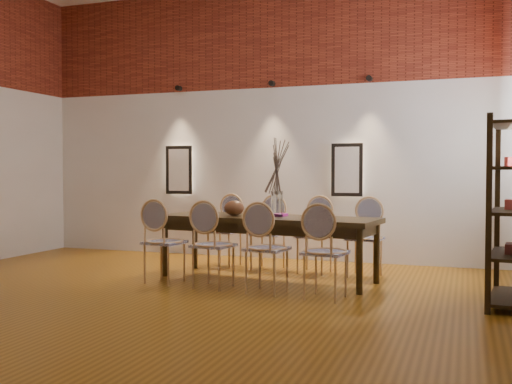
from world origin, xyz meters
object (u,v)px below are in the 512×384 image
(chair_far_b, at_px, (268,233))
(book, at_px, (275,215))
(chair_near_d, at_px, (325,252))
(chair_far_c, at_px, (314,236))
(vase, at_px, (277,204))
(chair_near_a, at_px, (165,242))
(dining_table, at_px, (267,248))
(chair_far_d, at_px, (365,238))
(chair_near_b, at_px, (213,245))
(chair_far_a, at_px, (224,231))
(shelving_rack, at_px, (511,211))
(bowl, at_px, (234,208))
(chair_near_c, at_px, (267,248))

(chair_far_b, relative_size, book, 3.62)
(chair_near_d, relative_size, chair_far_c, 1.00)
(chair_far_c, distance_m, vase, 0.84)
(chair_near_d, xyz_separation_m, chair_far_c, (-0.48, 1.46, 0.00))
(chair_near_a, height_order, chair_near_d, same)
(dining_table, distance_m, chair_far_c, 0.78)
(dining_table, bearing_deg, chair_far_d, 35.60)
(chair_near_b, xyz_separation_m, chair_far_a, (-0.48, 1.46, 0.00))
(shelving_rack, bearing_deg, chair_near_a, -172.22)
(vase, height_order, bowl, vase)
(chair_near_c, height_order, chair_far_d, same)
(book, bearing_deg, shelving_rack, -13.61)
(chair_far_c, bearing_deg, shelving_rack, 159.14)
(chair_far_c, bearing_deg, bowl, 45.25)
(chair_far_c, height_order, book, chair_far_c)
(dining_table, bearing_deg, chair_near_b, -114.96)
(chair_near_a, xyz_separation_m, shelving_rack, (3.67, 0.06, 0.43))
(chair_near_b, height_order, shelving_rack, shelving_rack)
(chair_far_a, relative_size, chair_far_d, 1.00)
(chair_near_a, xyz_separation_m, chair_far_c, (1.46, 1.23, 0.00))
(dining_table, height_order, vase, vase)
(chair_far_a, relative_size, shelving_rack, 0.52)
(chair_far_c, relative_size, bowl, 3.92)
(bowl, distance_m, book, 0.50)
(vase, height_order, book, vase)
(vase, relative_size, bowl, 1.25)
(dining_table, xyz_separation_m, vase, (0.12, -0.01, 0.53))
(dining_table, height_order, chair_near_a, chair_near_a)
(chair_far_a, relative_size, bowl, 3.92)
(book, bearing_deg, bowl, -167.85)
(chair_near_a, relative_size, chair_far_b, 1.00)
(chair_near_b, bearing_deg, chair_near_c, 0.00)
(chair_near_a, bearing_deg, dining_table, 35.60)
(chair_near_b, distance_m, vase, 0.93)
(book, bearing_deg, chair_far_d, 25.42)
(chair_near_d, relative_size, chair_far_d, 1.00)
(chair_near_d, height_order, bowl, chair_near_d)
(chair_far_d, bearing_deg, book, 32.39)
(chair_far_c, height_order, bowl, chair_far_c)
(dining_table, height_order, chair_near_c, chair_near_c)
(chair_near_d, relative_size, chair_far_b, 1.00)
(chair_near_b, height_order, vase, vase)
(chair_near_b, relative_size, chair_far_c, 1.00)
(chair_near_d, xyz_separation_m, bowl, (-1.30, 0.81, 0.37))
(vase, bearing_deg, chair_far_d, 32.38)
(bowl, bearing_deg, chair_far_c, 38.29)
(chair_near_c, relative_size, chair_near_d, 1.00)
(dining_table, distance_m, chair_far_b, 0.78)
(chair_near_d, bearing_deg, chair_near_b, 180.00)
(chair_far_c, height_order, shelving_rack, shelving_rack)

